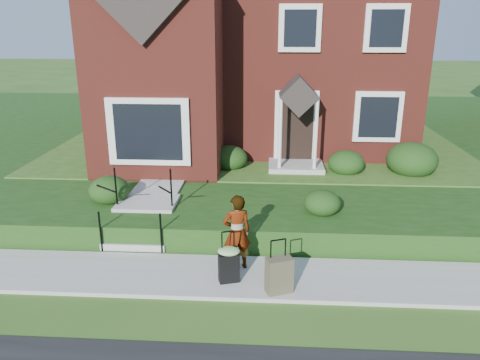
# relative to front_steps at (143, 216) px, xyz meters

# --- Properties ---
(ground) EXTENTS (120.00, 120.00, 0.00)m
(ground) POSITION_rel_front_steps_xyz_m (2.50, -1.84, -0.47)
(ground) COLOR #2D5119
(ground) RESTS_ON ground
(sidewalk) EXTENTS (60.00, 1.60, 0.08)m
(sidewalk) POSITION_rel_front_steps_xyz_m (2.50, -1.84, -0.43)
(sidewalk) COLOR #9E9B93
(sidewalk) RESTS_ON ground
(terrace) EXTENTS (44.00, 20.00, 0.60)m
(terrace) POSITION_rel_front_steps_xyz_m (6.50, 9.06, -0.17)
(terrace) COLOR #193C10
(terrace) RESTS_ON ground
(walkway) EXTENTS (1.20, 6.00, 0.06)m
(walkway) POSITION_rel_front_steps_xyz_m (0.00, 3.16, 0.16)
(walkway) COLOR #9E9B93
(walkway) RESTS_ON terrace
(main_house) EXTENTS (10.40, 10.20, 9.40)m
(main_house) POSITION_rel_front_steps_xyz_m (2.29, 7.76, 4.79)
(main_house) COLOR maroon
(main_house) RESTS_ON terrace
(front_steps) EXTENTS (1.40, 2.02, 1.50)m
(front_steps) POSITION_rel_front_steps_xyz_m (0.00, 0.00, 0.00)
(front_steps) COLOR #9E9B93
(front_steps) RESTS_ON ground
(foundation_shrubs) EXTENTS (10.34, 4.36, 1.01)m
(foundation_shrubs) POSITION_rel_front_steps_xyz_m (2.93, 2.93, 0.55)
(foundation_shrubs) COLOR black
(foundation_shrubs) RESTS_ON terrace
(woman) EXTENTS (0.65, 0.52, 1.54)m
(woman) POSITION_rel_front_steps_xyz_m (2.29, -1.54, 0.38)
(woman) COLOR #999999
(woman) RESTS_ON sidewalk
(suitcase_black) EXTENTS (0.50, 0.45, 1.01)m
(suitcase_black) POSITION_rel_front_steps_xyz_m (2.17, -2.07, -0.00)
(suitcase_black) COLOR black
(suitcase_black) RESTS_ON sidewalk
(suitcase_olive) EXTENTS (0.53, 0.41, 1.01)m
(suitcase_olive) POSITION_rel_front_steps_xyz_m (3.11, -2.39, -0.06)
(suitcase_olive) COLOR #4E4934
(suitcase_olive) RESTS_ON sidewalk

